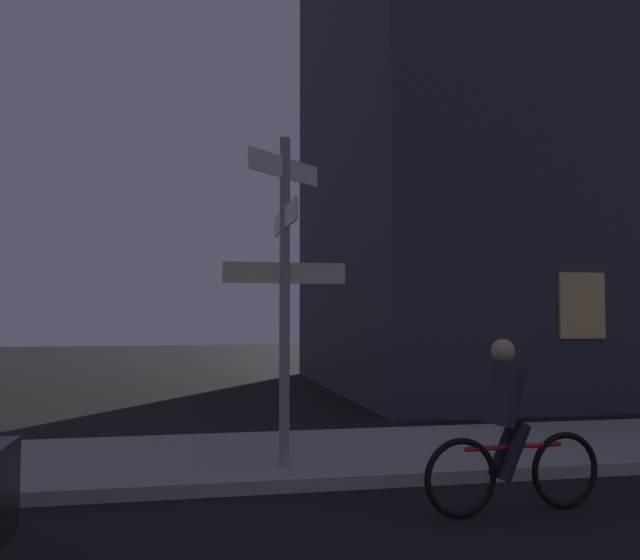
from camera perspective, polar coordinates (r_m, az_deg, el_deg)
name	(u,v)px	position (r m, az deg, el deg)	size (l,w,h in m)	color
sidewalk_kerb	(365,453)	(8.90, 3.78, -14.37)	(40.00, 2.90, 0.14)	#9E9991
signpost	(285,270)	(7.74, -2.99, 0.81)	(1.42, 1.67, 3.74)	gray
cyclist	(509,432)	(6.67, 15.61, -12.23)	(1.82, 0.36, 1.61)	black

